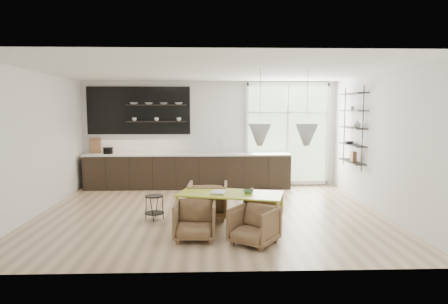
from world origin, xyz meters
TOP-DOWN VIEW (x-y plane):
  - room at (0.58, 1.10)m, footprint 7.02×6.01m
  - kitchen_run at (-0.70, 2.69)m, footprint 5.54×0.69m
  - right_shelving at (3.36, 1.17)m, footprint 0.26×1.22m
  - dining_table at (0.36, -1.14)m, footprint 1.96×1.26m
  - armchair_back_left at (-0.05, -0.37)m, footprint 0.80×0.82m
  - armchair_back_right at (1.02, -0.65)m, footprint 0.83×0.84m
  - armchair_front_left at (-0.25, -1.65)m, footprint 0.70×0.72m
  - armchair_front_right at (0.69, -1.94)m, footprint 0.92×0.92m
  - wire_stool at (-1.09, -0.46)m, footprint 0.38×0.38m
  - table_book at (0.02, -1.12)m, footprint 0.31×0.38m
  - table_bowl at (0.67, -1.17)m, footprint 0.26×0.26m

SIDE VIEW (x-z plane):
  - armchair_back_right at x=1.02m, z-range 0.00..0.60m
  - armchair_front_right at x=0.69m, z-range 0.00..0.61m
  - wire_stool at x=-1.09m, z-range 0.07..0.55m
  - armchair_front_left at x=-0.25m, z-range 0.00..0.63m
  - armchair_back_left at x=-0.05m, z-range 0.00..0.71m
  - kitchen_run at x=-0.70m, z-range -0.78..1.97m
  - dining_table at x=0.36m, z-range 0.29..0.95m
  - table_book at x=0.02m, z-range 0.66..0.69m
  - table_bowl at x=0.67m, z-range 0.66..0.72m
  - room at x=0.58m, z-range 0.00..2.92m
  - right_shelving at x=3.36m, z-range 0.70..2.60m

